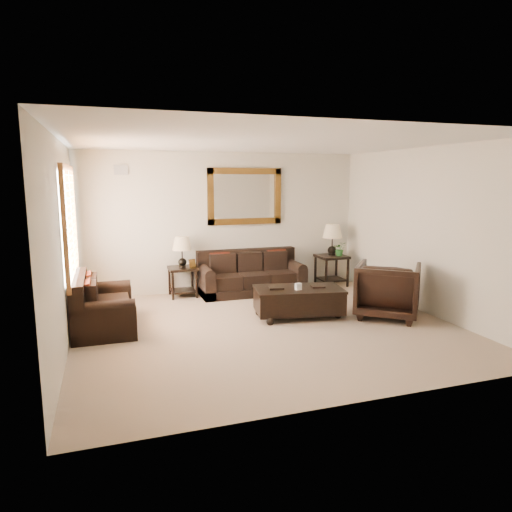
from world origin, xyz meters
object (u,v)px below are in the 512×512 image
object	(u,v)px
sofa	(251,277)
coffee_table	(299,299)
end_table_left	(182,258)
end_table_right	(332,246)
loveseat	(100,309)
armchair	(388,287)

from	to	relation	value
sofa	coffee_table	xyz separation A→B (m)	(0.24, -1.77, -0.00)
end_table_left	end_table_right	xyz separation A→B (m)	(3.09, -0.03, 0.09)
sofa	loveseat	bearing A→B (deg)	-152.97
sofa	end_table_left	world-z (taller)	end_table_left
loveseat	end_table_right	size ratio (longest dim) A/B	1.13
loveseat	end_table_left	distance (m)	2.15
end_table_right	armchair	bearing A→B (deg)	-94.94
armchair	end_table_left	bearing A→B (deg)	0.83
end_table_left	armchair	distance (m)	3.72
loveseat	coffee_table	distance (m)	3.03
sofa	loveseat	size ratio (longest dim) A/B	1.39
end_table_left	sofa	bearing A→B (deg)	-4.32
end_table_left	armchair	xyz separation A→B (m)	(2.89, -2.32, -0.25)
end_table_right	armchair	world-z (taller)	end_table_right
sofa	armchair	world-z (taller)	armchair
end_table_right	coffee_table	size ratio (longest dim) A/B	0.85
loveseat	end_table_right	bearing A→B (deg)	-71.99
end_table_right	sofa	bearing A→B (deg)	-177.84
armchair	end_table_right	bearing A→B (deg)	-55.39
sofa	loveseat	world-z (taller)	sofa
end_table_left	coffee_table	distance (m)	2.47
end_table_right	loveseat	bearing A→B (deg)	-161.99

